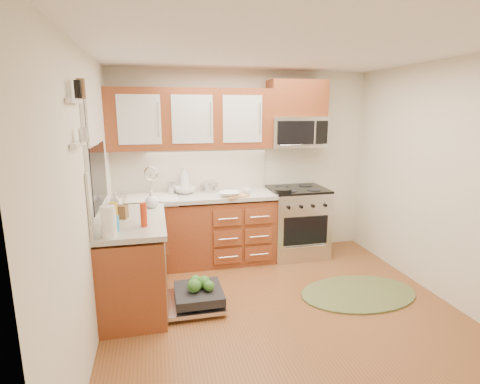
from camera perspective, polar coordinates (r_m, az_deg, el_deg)
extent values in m
plane|color=brown|center=(3.98, 6.68, -17.68)|extent=(3.50, 3.50, 0.00)
plane|color=white|center=(3.48, 7.78, 20.76)|extent=(3.50, 3.50, 0.00)
cube|color=silver|center=(5.17, 0.56, 4.21)|extent=(3.50, 0.04, 2.50)
cube|color=silver|center=(2.04, 24.44, -9.99)|extent=(3.50, 0.04, 2.50)
cube|color=silver|center=(3.36, -22.12, -1.20)|extent=(0.04, 3.50, 2.50)
cube|color=silver|center=(4.43, 28.99, 1.26)|extent=(0.04, 3.50, 2.50)
cube|color=brown|center=(4.96, -6.86, -6.06)|extent=(2.05, 0.60, 0.85)
cube|color=brown|center=(4.08, -15.78, -10.63)|extent=(0.60, 1.25, 0.85)
cube|color=beige|center=(4.82, -7.00, -0.73)|extent=(2.07, 0.64, 0.05)
cube|color=beige|center=(3.92, -16.04, -4.21)|extent=(0.64, 1.27, 0.05)
cube|color=beige|center=(5.05, -7.44, 3.44)|extent=(2.05, 0.02, 0.57)
cube|color=beige|center=(3.87, -20.67, 0.02)|extent=(0.02, 1.25, 0.57)
cube|color=brown|center=(5.16, 8.64, 13.91)|extent=(0.76, 0.35, 0.47)
cube|color=white|center=(3.77, -21.12, 9.95)|extent=(0.02, 0.96, 0.40)
cube|color=white|center=(2.93, -23.89, 12.59)|extent=(0.04, 0.40, 0.03)
cube|color=white|center=(2.94, -23.38, 6.76)|extent=(0.04, 0.40, 0.03)
cylinder|color=black|center=(4.86, 6.53, 0.25)|extent=(0.27, 0.27, 0.04)
cylinder|color=silver|center=(4.98, -4.53, 0.80)|extent=(0.27, 0.27, 0.13)
cube|color=tan|center=(4.68, -0.56, -0.60)|extent=(0.33, 0.27, 0.02)
cylinder|color=silver|center=(4.91, -10.39, 0.67)|extent=(0.13, 0.13, 0.16)
cylinder|color=white|center=(3.37, -19.39, -4.29)|extent=(0.14, 0.14, 0.27)
cylinder|color=gold|center=(3.64, -18.71, -3.34)|extent=(0.08, 0.08, 0.23)
cylinder|color=red|center=(3.58, -14.47, -3.37)|extent=(0.08, 0.08, 0.23)
cube|color=brown|center=(3.93, -17.74, -2.90)|extent=(0.15, 0.13, 0.13)
cube|color=#2A8FC5|center=(3.53, -18.76, -4.59)|extent=(0.10, 0.08, 0.14)
imported|color=#999999|center=(4.68, -1.61, -0.33)|extent=(0.27, 0.27, 0.06)
imported|color=#999999|center=(4.91, -8.33, 0.28)|extent=(0.35, 0.35, 0.08)
imported|color=#999999|center=(4.83, 1.08, 0.23)|extent=(0.13, 0.13, 0.09)
imported|color=#999999|center=(5.01, -8.46, 1.97)|extent=(0.17, 0.17, 0.34)
imported|color=#999999|center=(4.23, -18.35, -1.38)|extent=(0.12, 0.12, 0.20)
imported|color=#999999|center=(4.25, -13.33, -1.11)|extent=(0.19, 0.19, 0.19)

